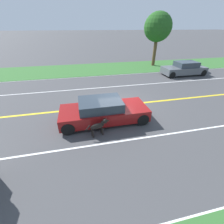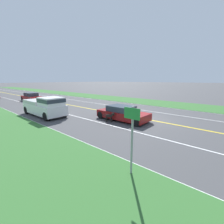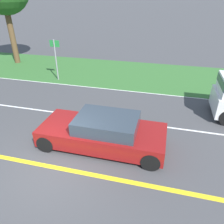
{
  "view_description": "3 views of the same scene",
  "coord_description": "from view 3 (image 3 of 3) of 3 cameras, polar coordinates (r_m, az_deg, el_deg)",
  "views": [
    {
      "loc": [
        8.58,
        -2.39,
        4.61
      ],
      "look_at": [
        2.43,
        -1.02,
        0.97
      ],
      "focal_mm": 24.0,
      "sensor_mm": 36.0,
      "label": 1
    },
    {
      "loc": [
        11.97,
        6.4,
        3.51
      ],
      "look_at": [
        2.31,
        -1.91,
        0.76
      ],
      "focal_mm": 24.0,
      "sensor_mm": 36.0,
      "label": 2
    },
    {
      "loc": [
        -4.87,
        -3.34,
        5.21
      ],
      "look_at": [
        2.08,
        -1.53,
        1.23
      ],
      "focal_mm": 35.0,
      "sensor_mm": 36.0,
      "label": 3
    }
  ],
  "objects": [
    {
      "name": "lane_edge_line_right",
      "position": [
        13.39,
        -1.06,
        6.1
      ],
      "size": [
        0.14,
        160.0,
        0.01
      ],
      "primitive_type": "cube",
      "color": "white",
      "rests_on": "ground"
    },
    {
      "name": "lane_dash_same_dir",
      "position": [
        10.41,
        -6.21,
        -1.21
      ],
      "size": [
        0.1,
        160.0,
        0.01
      ],
      "primitive_type": "cube",
      "color": "white",
      "rests_on": "ground"
    },
    {
      "name": "ground_plane",
      "position": [
        7.88,
        -15.2,
        -13.71
      ],
      "size": [
        400.0,
        400.0,
        0.0
      ],
      "primitive_type": "plane",
      "color": "#424244"
    },
    {
      "name": "centre_divider_line",
      "position": [
        7.87,
        -15.2,
        -13.69
      ],
      "size": [
        0.18,
        160.0,
        0.01
      ],
      "primitive_type": "cube",
      "color": "yellow",
      "rests_on": "ground"
    },
    {
      "name": "grass_verge_right",
      "position": [
        16.1,
        1.84,
        10.16
      ],
      "size": [
        6.0,
        160.0,
        0.03
      ],
      "primitive_type": "cube",
      "color": "#33662D",
      "rests_on": "ground"
    },
    {
      "name": "ego_car",
      "position": [
        8.19,
        -2.27,
        -5.27
      ],
      "size": [
        1.94,
        4.66,
        1.27
      ],
      "color": "maroon",
      "rests_on": "ground"
    },
    {
      "name": "dog",
      "position": [
        9.14,
        2.4,
        -1.86
      ],
      "size": [
        0.4,
        1.19,
        0.85
      ],
      "rotation": [
        0.0,
        0.0,
        0.21
      ],
      "color": "black",
      "rests_on": "ground"
    },
    {
      "name": "street_sign",
      "position": [
        14.77,
        -14.53,
        14.12
      ],
      "size": [
        0.11,
        0.64,
        2.62
      ],
      "color": "gray",
      "rests_on": "ground"
    }
  ]
}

